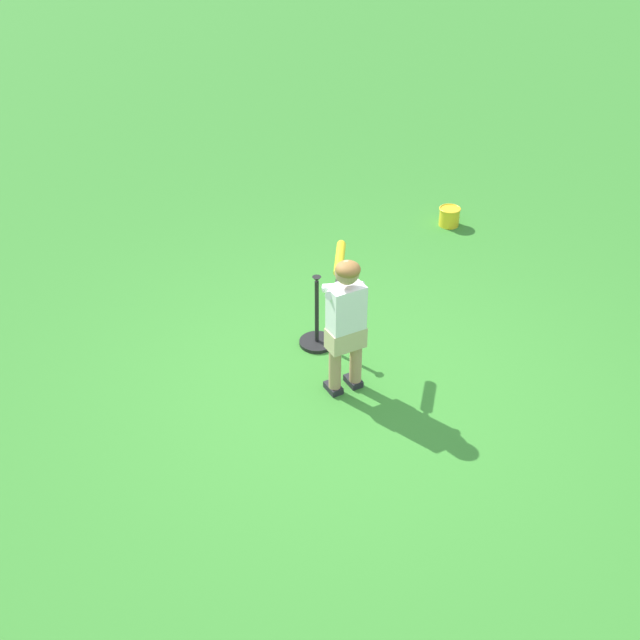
# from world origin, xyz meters

# --- Properties ---
(ground_plane) EXTENTS (40.00, 40.00, 0.00)m
(ground_plane) POSITION_xyz_m (0.00, 0.00, 0.00)
(ground_plane) COLOR #38842D
(child_batter) EXTENTS (0.55, 0.65, 1.08)m
(child_batter) POSITION_xyz_m (-0.02, 0.04, 0.65)
(child_batter) COLOR #232328
(child_batter) RESTS_ON ground
(batting_tee) EXTENTS (0.28, 0.28, 0.62)m
(batting_tee) POSITION_xyz_m (0.14, 0.60, 0.10)
(batting_tee) COLOR black
(batting_tee) RESTS_ON ground
(toy_bucket) EXTENTS (0.22, 0.22, 0.19)m
(toy_bucket) POSITION_xyz_m (2.43, 1.42, 0.10)
(toy_bucket) COLOR yellow
(toy_bucket) RESTS_ON ground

